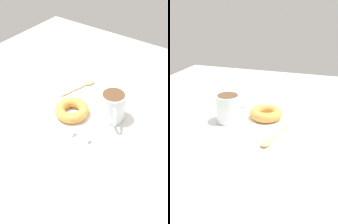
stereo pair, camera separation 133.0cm
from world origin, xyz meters
TOP-DOWN VIEW (x-y plane):
  - ground_plane at (0.00, 0.00)cm, footprint 120.00×120.00cm
  - napkin at (-1.89, 0.92)cm, footprint 33.86×33.86cm
  - coffee_cup at (-6.72, 8.12)cm, footprint 10.03×8.64cm
  - donut at (-0.77, -2.98)cm, footprint 10.88×10.88cm
  - spoon at (-15.53, -8.32)cm, footprint 14.34×5.57cm
  - sugar_cube at (6.16, 2.17)cm, footprint 1.84×1.84cm
  - sugar_cube_extra at (5.81, 7.42)cm, footprint 1.62×1.62cm

SIDE VIEW (x-z plane):
  - ground_plane at x=0.00cm, z-range -2.00..0.00cm
  - napkin at x=-1.89cm, z-range 0.00..0.30cm
  - spoon at x=-15.53cm, z-range 0.25..1.15cm
  - sugar_cube_extra at x=5.81cm, z-range 0.30..1.92cm
  - sugar_cube at x=6.16cm, z-range 0.30..2.14cm
  - donut at x=-0.77cm, z-range 0.30..3.57cm
  - coffee_cup at x=-6.72cm, z-range 0.44..9.41cm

